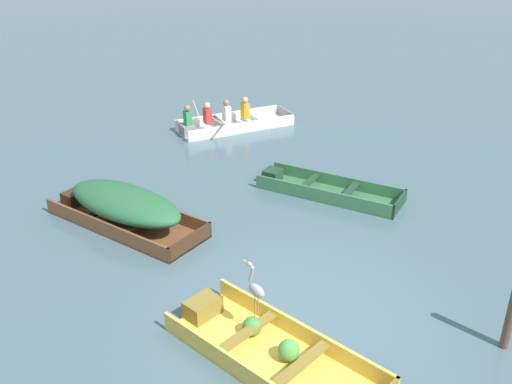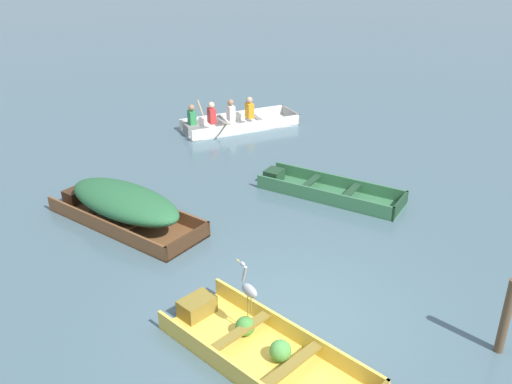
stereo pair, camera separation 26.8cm
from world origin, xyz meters
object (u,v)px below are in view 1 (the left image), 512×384
(skiff_green_near_moored, at_px, (324,189))
(heron_on_dinghy, at_px, (256,289))
(mooring_post, at_px, (511,313))
(rowboat_white_with_crew, at_px, (228,122))
(skiff_wooden_brown_mid_moored, at_px, (124,205))
(dinghy_yellow_foreground, at_px, (266,349))

(skiff_green_near_moored, height_order, heron_on_dinghy, heron_on_dinghy)
(mooring_post, bearing_deg, rowboat_white_with_crew, 111.43)
(skiff_wooden_brown_mid_moored, height_order, mooring_post, mooring_post)
(dinghy_yellow_foreground, relative_size, mooring_post, 2.62)
(dinghy_yellow_foreground, bearing_deg, skiff_wooden_brown_mid_moored, 122.32)
(dinghy_yellow_foreground, height_order, skiff_wooden_brown_mid_moored, skiff_wooden_brown_mid_moored)
(dinghy_yellow_foreground, relative_size, rowboat_white_with_crew, 0.89)
(skiff_wooden_brown_mid_moored, relative_size, heron_on_dinghy, 4.11)
(skiff_green_near_moored, bearing_deg, rowboat_white_with_crew, 114.64)
(skiff_wooden_brown_mid_moored, bearing_deg, mooring_post, -34.10)
(heron_on_dinghy, bearing_deg, skiff_wooden_brown_mid_moored, 124.31)
(dinghy_yellow_foreground, distance_m, skiff_green_near_moored, 5.43)
(dinghy_yellow_foreground, bearing_deg, skiff_green_near_moored, 71.72)
(dinghy_yellow_foreground, height_order, skiff_green_near_moored, dinghy_yellow_foreground)
(skiff_green_near_moored, distance_m, heron_on_dinghy, 5.08)
(rowboat_white_with_crew, distance_m, heron_on_dinghy, 9.21)
(heron_on_dinghy, xyz_separation_m, mooring_post, (3.56, -0.50, -0.21))
(dinghy_yellow_foreground, relative_size, skiff_green_near_moored, 0.99)
(rowboat_white_with_crew, height_order, mooring_post, mooring_post)
(heron_on_dinghy, bearing_deg, dinghy_yellow_foreground, -75.73)
(rowboat_white_with_crew, bearing_deg, heron_on_dinghy, -88.46)
(skiff_wooden_brown_mid_moored, height_order, rowboat_white_with_crew, rowboat_white_with_crew)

